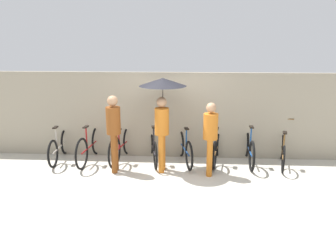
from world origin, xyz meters
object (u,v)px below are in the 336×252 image
object	(u,v)px
parked_bicycle_4	(185,148)
parked_bicycle_7	(283,151)
pedestrian_center	(162,98)
pedestrian_leading	(114,128)
parked_bicycle_6	(249,148)
parked_bicycle_5	(217,148)
parked_bicycle_2	(122,145)
parked_bicycle_3	(153,147)
pedestrian_trailing	(210,134)
parked_bicycle_1	(90,146)
parked_bicycle_0	(60,146)

from	to	relation	value
parked_bicycle_4	parked_bicycle_7	world-z (taller)	parked_bicycle_4
parked_bicycle_4	pedestrian_center	distance (m)	1.50
pedestrian_leading	parked_bicycle_6	bearing A→B (deg)	9.58
parked_bicycle_5	parked_bicycle_7	distance (m)	1.57
parked_bicycle_2	pedestrian_leading	xyz separation A→B (m)	(-0.02, -0.72, 0.64)
parked_bicycle_7	pedestrian_center	world-z (taller)	pedestrian_center
parked_bicycle_3	pedestrian_trailing	bearing A→B (deg)	-131.53
parked_bicycle_1	pedestrian_center	size ratio (longest dim) A/B	0.86
parked_bicycle_7	parked_bicycle_6	bearing A→B (deg)	96.66
parked_bicycle_6	pedestrian_trailing	size ratio (longest dim) A/B	1.05
parked_bicycle_0	parked_bicycle_4	world-z (taller)	parked_bicycle_4
parked_bicycle_2	pedestrian_trailing	size ratio (longest dim) A/B	1.09
parked_bicycle_3	parked_bicycle_6	size ratio (longest dim) A/B	1.01
parked_bicycle_5	pedestrian_center	size ratio (longest dim) A/B	0.78
parked_bicycle_1	parked_bicycle_4	bearing A→B (deg)	-85.46
parked_bicycle_2	pedestrian_center	distance (m)	1.76
parked_bicycle_2	parked_bicycle_5	xyz separation A→B (m)	(2.35, 0.02, -0.04)
parked_bicycle_2	parked_bicycle_6	bearing A→B (deg)	-81.68
parked_bicycle_3	parked_bicycle_4	xyz separation A→B (m)	(0.78, -0.06, 0.01)
parked_bicycle_3	pedestrian_trailing	distance (m)	1.67
parked_bicycle_2	pedestrian_trailing	xyz separation A→B (m)	(2.12, -0.77, 0.56)
parked_bicycle_6	pedestrian_trailing	xyz separation A→B (m)	(-1.00, -0.78, 0.58)
parked_bicycle_1	parked_bicycle_6	world-z (taller)	parked_bicycle_1
parked_bicycle_6	pedestrian_center	xyz separation A→B (m)	(-2.07, -0.54, 1.32)
parked_bicycle_0	parked_bicycle_5	bearing A→B (deg)	-92.46
pedestrian_trailing	parked_bicycle_6	bearing A→B (deg)	41.94
parked_bicycle_2	parked_bicycle_0	bearing A→B (deg)	100.63
parked_bicycle_4	parked_bicycle_5	world-z (taller)	parked_bicycle_4
parked_bicycle_3	parked_bicycle_6	xyz separation A→B (m)	(2.35, -0.01, 0.02)
parked_bicycle_3	parked_bicycle_5	distance (m)	1.57
parked_bicycle_3	parked_bicycle_1	bearing A→B (deg)	82.02
parked_bicycle_1	parked_bicycle_2	xyz separation A→B (m)	(0.78, 0.08, 0.00)
parked_bicycle_3	parked_bicycle_6	world-z (taller)	parked_bicycle_6
parked_bicycle_0	parked_bicycle_6	bearing A→B (deg)	-92.83
parked_bicycle_1	pedestrian_center	world-z (taller)	pedestrian_center
parked_bicycle_7	pedestrian_trailing	distance (m)	2.01
parked_bicycle_0	pedestrian_center	distance (m)	2.98
parked_bicycle_0	pedestrian_center	size ratio (longest dim) A/B	0.77
parked_bicycle_3	parked_bicycle_7	xyz separation A→B (m)	(3.13, -0.10, -0.01)
parked_bicycle_3	pedestrian_leading	world-z (taller)	pedestrian_leading
parked_bicycle_6	pedestrian_leading	bearing A→B (deg)	105.50
pedestrian_leading	parked_bicycle_2	bearing A→B (deg)	85.01
parked_bicycle_4	pedestrian_trailing	xyz separation A→B (m)	(0.56, -0.73, 0.59)
parked_bicycle_1	pedestrian_leading	distance (m)	1.18
parked_bicycle_2	parked_bicycle_6	world-z (taller)	parked_bicycle_6
pedestrian_center	parked_bicycle_4	bearing A→B (deg)	50.34
parked_bicycle_0	pedestrian_leading	bearing A→B (deg)	-116.54
parked_bicycle_4	parked_bicycle_0	bearing A→B (deg)	77.56
parked_bicycle_6	pedestrian_center	distance (m)	2.51
pedestrian_leading	parked_bicycle_1	bearing A→B (deg)	136.94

